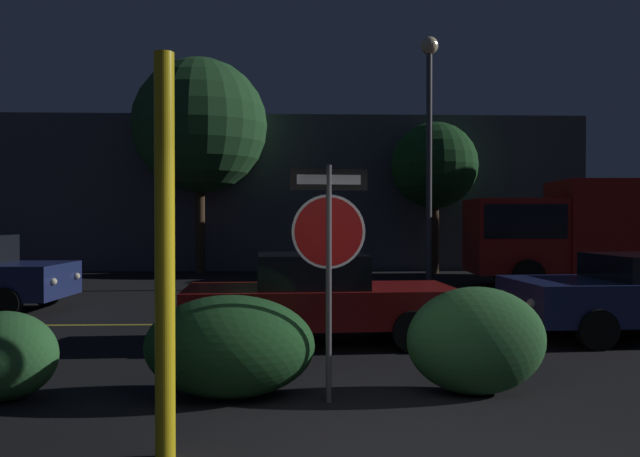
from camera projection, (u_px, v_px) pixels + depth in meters
The scene contains 12 objects.
road_center_stripe at pixel (344, 323), 11.30m from camera, with size 41.12×0.12×0.01m, color gold.
stop_sign at pixel (329, 236), 6.42m from camera, with size 0.81×0.10×2.45m.
yellow_pole_left at pixel (165, 257), 4.89m from camera, with size 0.16×0.16×3.20m, color yellow.
hedge_bush_1 at pixel (3, 356), 6.50m from camera, with size 1.11×0.85×0.93m, color #2D6633.
hedge_bush_2 at pixel (230, 346), 6.62m from camera, with size 1.81×1.16×1.09m, color #1E4C23.
hedge_bush_3 at pixel (476, 341), 6.73m from camera, with size 1.51×0.86×1.17m, color #2D6633.
passing_car_2 at pixel (318, 298), 9.56m from camera, with size 4.23×1.97×1.36m.
delivery_truck at pixel (583, 230), 17.33m from camera, with size 6.44×2.80×2.97m.
street_lamp at pixel (429, 119), 17.16m from camera, with size 0.49×0.49×6.92m.
tree_0 at pixel (200, 126), 21.64m from camera, with size 4.66×4.66×7.48m.
tree_1 at pixel (434, 166), 21.73m from camera, with size 3.01×3.01×5.29m.
building_backdrop at pixel (247, 195), 24.72m from camera, with size 25.44×4.07×5.74m, color #4C4C56.
Camera 1 is at (-0.84, -4.66, 1.89)m, focal length 35.00 mm.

